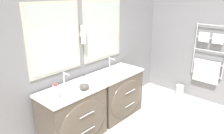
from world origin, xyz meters
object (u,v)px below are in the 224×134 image
(vanity_left, at_px, (74,115))
(waste_bin, at_px, (180,90))
(toiletry_bottle, at_px, (56,92))
(amenity_bowl, at_px, (84,87))
(vanity_right, at_px, (117,93))

(vanity_left, relative_size, waste_bin, 4.09)
(toiletry_bottle, xyz_separation_m, amenity_bowl, (0.44, -0.04, -0.06))
(toiletry_bottle, bearing_deg, amenity_bowl, -5.59)
(vanity_right, distance_m, waste_bin, 1.59)
(amenity_bowl, bearing_deg, vanity_left, 144.22)
(vanity_left, distance_m, amenity_bowl, 0.47)
(vanity_left, distance_m, waste_bin, 2.53)
(vanity_right, bearing_deg, waste_bin, -19.26)
(vanity_right, distance_m, toiletry_bottle, 1.37)
(vanity_right, distance_m, amenity_bowl, 0.95)
(vanity_left, bearing_deg, amenity_bowl, -35.78)
(amenity_bowl, bearing_deg, waste_bin, -10.23)
(vanity_right, xyz_separation_m, amenity_bowl, (-0.84, -0.10, 0.44))
(vanity_left, xyz_separation_m, waste_bin, (2.45, -0.52, -0.30))
(vanity_right, xyz_separation_m, waste_bin, (1.48, -0.52, -0.30))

